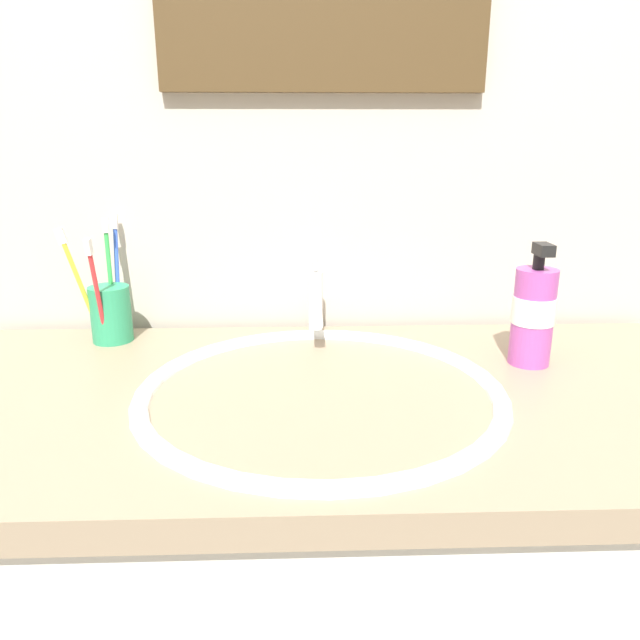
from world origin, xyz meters
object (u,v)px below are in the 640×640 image
at_px(faucet, 316,304).
at_px(toothbrush_yellow, 78,278).
at_px(toothbrush_red, 96,285).
at_px(toothbrush_green, 109,270).
at_px(toothbrush_cup, 111,314).
at_px(soap_dispenser, 533,314).
at_px(toothbrush_blue, 117,267).

relative_size(faucet, toothbrush_yellow, 0.81).
bearing_deg(faucet, toothbrush_yellow, -176.39).
bearing_deg(faucet, toothbrush_red, -171.63).
height_order(faucet, toothbrush_green, toothbrush_green).
bearing_deg(toothbrush_cup, toothbrush_yellow, -158.63).
distance_m(toothbrush_red, soap_dispenser, 0.65).
distance_m(toothbrush_red, toothbrush_green, 0.06).
bearing_deg(toothbrush_yellow, toothbrush_cup, 21.37).
height_order(toothbrush_yellow, toothbrush_red, toothbrush_yellow).
bearing_deg(toothbrush_blue, faucet, -6.16).
xyz_separation_m(faucet, toothbrush_cup, (-0.33, -0.01, -0.01)).
relative_size(faucet, toothbrush_green, 0.78).
distance_m(toothbrush_yellow, toothbrush_blue, 0.07).
distance_m(faucet, toothbrush_yellow, 0.38).
height_order(toothbrush_red, soap_dispenser, soap_dispenser).
bearing_deg(soap_dispenser, toothbrush_yellow, 170.87).
relative_size(toothbrush_cup, toothbrush_green, 0.48).
xyz_separation_m(toothbrush_blue, toothbrush_green, (-0.01, -0.02, -0.00)).
height_order(toothbrush_cup, toothbrush_green, toothbrush_green).
relative_size(toothbrush_yellow, toothbrush_red, 1.06).
distance_m(toothbrush_blue, toothbrush_green, 0.02).
height_order(toothbrush_blue, toothbrush_green, toothbrush_blue).
xyz_separation_m(toothbrush_cup, soap_dispenser, (0.64, -0.12, 0.03)).
bearing_deg(toothbrush_yellow, faucet, 3.61).
xyz_separation_m(toothbrush_yellow, toothbrush_green, (0.04, 0.04, 0.00)).
distance_m(faucet, soap_dispenser, 0.34).
height_order(faucet, soap_dispenser, soap_dispenser).
relative_size(toothbrush_blue, toothbrush_green, 1.01).
relative_size(toothbrush_blue, soap_dispenser, 1.08).
bearing_deg(toothbrush_green, toothbrush_cup, -84.70).
bearing_deg(toothbrush_blue, toothbrush_red, -95.42).
bearing_deg(toothbrush_cup, toothbrush_red, -96.01).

